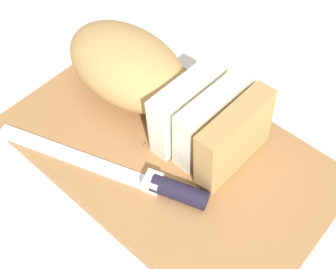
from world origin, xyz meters
TOP-DOWN VIEW (x-y plane):
  - ground_plane at (0.00, 0.00)m, footprint 3.00×3.00m
  - cutting_board at (0.00, 0.00)m, footprint 0.43×0.27m
  - bread_loaf at (-0.07, 0.04)m, footprint 0.30×0.13m
  - bread_knife at (0.02, -0.06)m, footprint 0.28×0.10m
  - crumb_near_knife at (-0.02, -0.02)m, footprint 0.00×0.00m
  - crumb_near_loaf at (0.03, 0.01)m, footprint 0.01×0.01m
  - crumb_stray_left at (-0.04, 0.06)m, footprint 0.01×0.01m
  - crumb_stray_right at (0.08, 0.01)m, footprint 0.01×0.01m

SIDE VIEW (x-z plane):
  - ground_plane at x=0.00m, z-range 0.00..0.00m
  - cutting_board at x=0.00m, z-range 0.00..0.02m
  - crumb_near_knife at x=-0.02m, z-range 0.02..0.03m
  - crumb_near_loaf at x=0.03m, z-range 0.02..0.03m
  - crumb_stray_left at x=-0.04m, z-range 0.02..0.03m
  - crumb_stray_right at x=0.08m, z-range 0.02..0.03m
  - bread_knife at x=0.02m, z-range 0.02..0.04m
  - bread_loaf at x=-0.07m, z-range 0.02..0.11m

